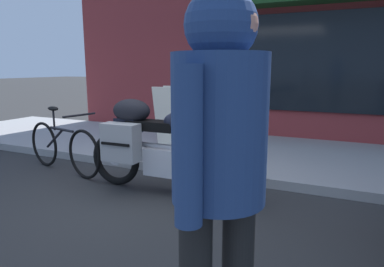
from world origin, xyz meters
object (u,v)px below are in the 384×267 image
object	(u,v)px
touring_motorcycle	(158,142)
parked_bicycle	(63,147)
sandwich_board_sign	(172,116)
pedestrian_walking	(219,156)

from	to	relation	value
touring_motorcycle	parked_bicycle	distance (m)	1.68
touring_motorcycle	parked_bicycle	xyz separation A→B (m)	(-1.65, 0.16, -0.25)
touring_motorcycle	sandwich_board_sign	size ratio (longest dim) A/B	2.15
touring_motorcycle	parked_bicycle	world-z (taller)	touring_motorcycle
parked_bicycle	touring_motorcycle	bearing A→B (deg)	-5.43
parked_bicycle	sandwich_board_sign	size ratio (longest dim) A/B	1.60
pedestrian_walking	parked_bicycle	bearing A→B (deg)	144.17
parked_bicycle	pedestrian_walking	bearing A→B (deg)	-35.83
touring_motorcycle	sandwich_board_sign	xyz separation A→B (m)	(-0.80, 1.87, 0.02)
parked_bicycle	sandwich_board_sign	bearing A→B (deg)	63.61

